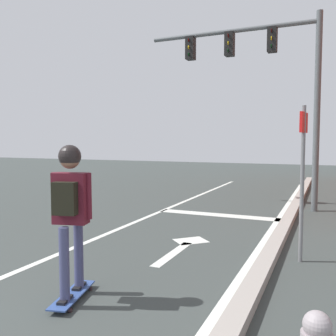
# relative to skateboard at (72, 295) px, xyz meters

# --- Properties ---
(lane_line_center) EXTENTS (0.12, 20.00, 0.01)m
(lane_line_center) POSITION_rel_skateboard_xyz_m (-1.31, 3.00, -0.06)
(lane_line_center) COLOR silver
(lane_line_center) RESTS_ON ground
(lane_line_curbside) EXTENTS (0.12, 20.00, 0.01)m
(lane_line_curbside) POSITION_rel_skateboard_xyz_m (1.61, 3.00, -0.06)
(lane_line_curbside) COLOR silver
(lane_line_curbside) RESTS_ON ground
(stop_bar) EXTENTS (3.07, 0.40, 0.01)m
(stop_bar) POSITION_rel_skateboard_xyz_m (0.23, 5.43, -0.06)
(stop_bar) COLOR silver
(stop_bar) RESTS_ON ground
(lane_arrow_stem) EXTENTS (0.16, 1.40, 0.01)m
(lane_arrow_stem) POSITION_rel_skateboard_xyz_m (0.38, 2.08, -0.06)
(lane_arrow_stem) COLOR silver
(lane_arrow_stem) RESTS_ON ground
(lane_arrow_head) EXTENTS (0.71, 0.71, 0.01)m
(lane_arrow_head) POSITION_rel_skateboard_xyz_m (0.38, 2.93, -0.06)
(lane_arrow_head) COLOR silver
(lane_arrow_head) RESTS_ON ground
(curb_strip) EXTENTS (0.24, 24.00, 0.14)m
(curb_strip) POSITION_rel_skateboard_xyz_m (1.86, 3.00, 0.01)
(curb_strip) COLOR #A29991
(curb_strip) RESTS_ON ground
(skateboard) EXTENTS (0.42, 0.88, 0.07)m
(skateboard) POSITION_rel_skateboard_xyz_m (0.00, 0.00, 0.00)
(skateboard) COLOR #314D8F
(skateboard) RESTS_ON ground
(skater) EXTENTS (0.46, 0.63, 1.71)m
(skater) POSITION_rel_skateboard_xyz_m (0.00, -0.02, 1.10)
(skater) COLOR #41456C
(skater) RESTS_ON skateboard
(traffic_signal_mast) EXTENTS (4.68, 0.34, 5.10)m
(traffic_signal_mast) POSITION_rel_skateboard_xyz_m (0.96, 6.93, 3.73)
(traffic_signal_mast) COLOR #595F62
(traffic_signal_mast) RESTS_ON ground
(street_sign_post) EXTENTS (0.09, 0.44, 2.35)m
(street_sign_post) POSITION_rel_skateboard_xyz_m (2.30, 2.49, 1.47)
(street_sign_post) COLOR slate
(street_sign_post) RESTS_ON ground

